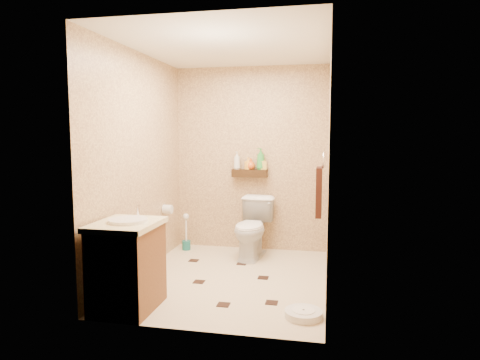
# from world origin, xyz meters

# --- Properties ---
(ground) EXTENTS (2.50, 2.50, 0.00)m
(ground) POSITION_xyz_m (0.00, 0.00, 0.00)
(ground) COLOR beige
(ground) RESTS_ON ground
(wall_back) EXTENTS (2.00, 0.04, 2.40)m
(wall_back) POSITION_xyz_m (0.00, 1.25, 1.20)
(wall_back) COLOR tan
(wall_back) RESTS_ON ground
(wall_front) EXTENTS (2.00, 0.04, 2.40)m
(wall_front) POSITION_xyz_m (0.00, -1.25, 1.20)
(wall_front) COLOR tan
(wall_front) RESTS_ON ground
(wall_left) EXTENTS (0.04, 2.50, 2.40)m
(wall_left) POSITION_xyz_m (-1.00, 0.00, 1.20)
(wall_left) COLOR tan
(wall_left) RESTS_ON ground
(wall_right) EXTENTS (0.04, 2.50, 2.40)m
(wall_right) POSITION_xyz_m (1.00, 0.00, 1.20)
(wall_right) COLOR tan
(wall_right) RESTS_ON ground
(ceiling) EXTENTS (2.00, 2.50, 0.02)m
(ceiling) POSITION_xyz_m (0.00, 0.00, 2.40)
(ceiling) COLOR silver
(ceiling) RESTS_ON wall_back
(wall_shelf) EXTENTS (0.46, 0.14, 0.10)m
(wall_shelf) POSITION_xyz_m (0.00, 1.17, 1.02)
(wall_shelf) COLOR #34210E
(wall_shelf) RESTS_ON wall_back
(floor_accents) EXTENTS (1.20, 1.35, 0.01)m
(floor_accents) POSITION_xyz_m (0.02, -0.05, 0.00)
(floor_accents) COLOR black
(floor_accents) RESTS_ON ground
(toilet) EXTENTS (0.48, 0.76, 0.74)m
(toilet) POSITION_xyz_m (0.10, 0.83, 0.37)
(toilet) COLOR white
(toilet) RESTS_ON ground
(vanity) EXTENTS (0.53, 0.64, 0.90)m
(vanity) POSITION_xyz_m (-0.70, -0.95, 0.40)
(vanity) COLOR brown
(vanity) RESTS_ON ground
(bathroom_scale) EXTENTS (0.37, 0.37, 0.06)m
(bathroom_scale) POSITION_xyz_m (0.82, -0.83, 0.03)
(bathroom_scale) COLOR silver
(bathroom_scale) RESTS_ON ground
(toilet_brush) EXTENTS (0.11, 0.11, 0.49)m
(toilet_brush) POSITION_xyz_m (-0.82, 0.99, 0.17)
(toilet_brush) COLOR #186361
(toilet_brush) RESTS_ON ground
(towel_ring) EXTENTS (0.12, 0.30, 0.76)m
(towel_ring) POSITION_xyz_m (0.91, 0.25, 0.95)
(towel_ring) COLOR silver
(towel_ring) RESTS_ON wall_right
(toilet_paper) EXTENTS (0.12, 0.11, 0.12)m
(toilet_paper) POSITION_xyz_m (-0.94, 0.65, 0.60)
(toilet_paper) COLOR silver
(toilet_paper) RESTS_ON wall_left
(bottle_a) EXTENTS (0.13, 0.13, 0.23)m
(bottle_a) POSITION_xyz_m (-0.17, 1.17, 1.19)
(bottle_a) COLOR silver
(bottle_a) RESTS_ON wall_shelf
(bottle_b) EXTENTS (0.10, 0.10, 0.16)m
(bottle_b) POSITION_xyz_m (-0.02, 1.17, 1.15)
(bottle_b) COLOR yellow
(bottle_b) RESTS_ON wall_shelf
(bottle_c) EXTENTS (0.16, 0.16, 0.14)m
(bottle_c) POSITION_xyz_m (0.02, 1.17, 1.14)
(bottle_c) COLOR #C95317
(bottle_c) RESTS_ON wall_shelf
(bottle_d) EXTENTS (0.14, 0.14, 0.28)m
(bottle_d) POSITION_xyz_m (0.15, 1.17, 1.21)
(bottle_d) COLOR green
(bottle_d) RESTS_ON wall_shelf
(bottle_e) EXTENTS (0.09, 0.10, 0.17)m
(bottle_e) POSITION_xyz_m (0.18, 1.17, 1.15)
(bottle_e) COLOR gold
(bottle_e) RESTS_ON wall_shelf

